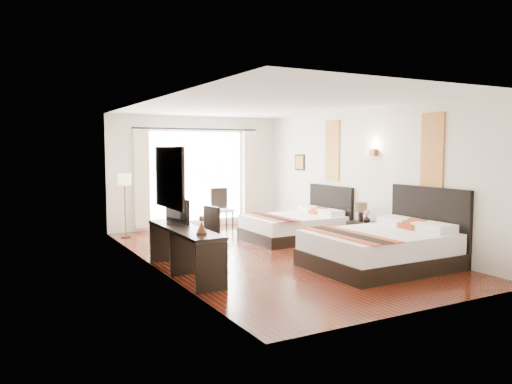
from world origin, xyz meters
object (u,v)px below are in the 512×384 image
fruit_bowl (177,209)px  bed_far (297,226)px  floor_lamp (125,184)px  television (173,211)px  console_desk (184,251)px  nightstand (363,234)px  bed_near (384,247)px  vase (367,220)px  desk_chair (203,247)px  side_table (178,223)px  window_chair (222,217)px  table_lamp (361,209)px

fruit_bowl → bed_far: bearing=-39.1°
floor_lamp → television: bearing=-89.9°
console_desk → nightstand: bearing=5.2°
bed_near → vase: bearing=59.5°
desk_chair → side_table: size_ratio=1.74×
side_table → window_chair: 1.31m
nightstand → side_table: side_table is taller
bed_far → floor_lamp: (-3.26, 2.03, 0.91)m
television → fruit_bowl: (1.10, 2.96, -0.36)m
vase → nightstand: bearing=76.8°
vase → fruit_bowl: vase is taller
bed_far → side_table: bed_far is taller
bed_far → vase: (0.65, -1.54, 0.27)m
bed_far → television: size_ratio=2.87×
vase → television: 3.93m
bed_far → floor_lamp: bearing=148.1°
bed_near → bed_far: bearing=87.3°
bed_far → window_chair: 2.25m
vase → console_desk: size_ratio=0.07×
table_lamp → fruit_bowl: size_ratio=1.74×
vase → window_chair: window_chair is taller
vase → side_table: vase is taller
television → fruit_bowl: 3.18m
console_desk → fruit_bowl: (1.12, 3.51, 0.22)m
bed_far → fruit_bowl: (-2.15, 1.75, 0.30)m
television → window_chair: (2.40, 3.30, -0.65)m
table_lamp → desk_chair: (-3.43, 0.06, -0.48)m
television → table_lamp: bearing=-102.5°
bed_near → side_table: bearing=113.3°
bed_far → fruit_bowl: 2.79m
window_chair → fruit_bowl: bearing=-73.4°
television → floor_lamp: (-0.01, 3.24, 0.25)m
console_desk → side_table: (1.15, 3.51, -0.09)m
desk_chair → window_chair: bearing=-130.9°
console_desk → side_table: bearing=71.9°
window_chair → television: bearing=-33.9°
desk_chair → side_table: bearing=-113.1°
bed_near → window_chair: 5.01m
console_desk → window_chair: 4.54m
table_lamp → floor_lamp: floor_lamp is taller
side_table → window_chair: (1.27, 0.34, 0.02)m
nightstand → side_table: 4.22m
television → floor_lamp: bearing=-10.8°
desk_chair → floor_lamp: bearing=-92.6°
television → bed_near: bearing=-129.0°
vase → floor_lamp: 5.33m
bed_near → desk_chair: size_ratio=2.34×
vase → desk_chair: desk_chair is taller
side_table → fruit_bowl: 0.32m
console_desk → floor_lamp: bearing=89.8°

